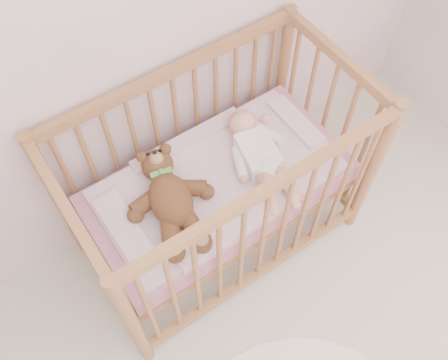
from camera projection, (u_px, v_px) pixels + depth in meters
wall_back at (55, 28)px, 1.69m from camera, size 4.00×0.02×2.70m
crib at (218, 186)px, 2.35m from camera, size 1.36×0.76×1.00m
mattress at (218, 188)px, 2.37m from camera, size 1.22×0.62×0.13m
blanket at (218, 179)px, 2.30m from camera, size 1.10×0.58×0.06m
baby at (258, 152)px, 2.29m from camera, size 0.41×0.65×0.15m
teddy_bear at (171, 201)px, 2.14m from camera, size 0.53×0.66×0.16m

